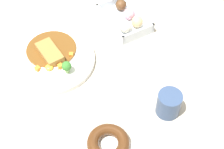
{
  "coord_description": "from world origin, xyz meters",
  "views": [
    {
      "loc": [
        -0.6,
        0.33,
        0.88
      ],
      "look_at": [
        -0.02,
        0.01,
        0.03
      ],
      "focal_mm": 53.88,
      "sensor_mm": 36.0,
      "label": 1
    }
  ],
  "objects": [
    {
      "name": "coffee_mug",
      "position": [
        -0.2,
        -0.08,
        0.04
      ],
      "size": [
        0.07,
        0.07,
        0.08
      ],
      "primitive_type": "cylinder",
      "color": "#33476B",
      "rests_on": "ground_plane"
    },
    {
      "name": "chocolate_ring_donut",
      "position": [
        -0.22,
        0.13,
        0.02
      ],
      "size": [
        0.13,
        0.13,
        0.04
      ],
      "color": "white",
      "rests_on": "ground_plane"
    },
    {
      "name": "ground_plane",
      "position": [
        0.0,
        0.0,
        0.0
      ],
      "size": [
        1.6,
        1.6,
        0.0
      ],
      "primitive_type": "plane",
      "color": "#B2A893"
    },
    {
      "name": "curry_plate",
      "position": [
        0.16,
        0.14,
        0.01
      ],
      "size": [
        0.29,
        0.29,
        0.06
      ],
      "color": "white",
      "rests_on": "ground_plane"
    },
    {
      "name": "donut_box",
      "position": [
        0.2,
        -0.17,
        0.02
      ],
      "size": [
        0.2,
        0.13,
        0.05
      ],
      "color": "silver",
      "rests_on": "ground_plane"
    }
  ]
}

